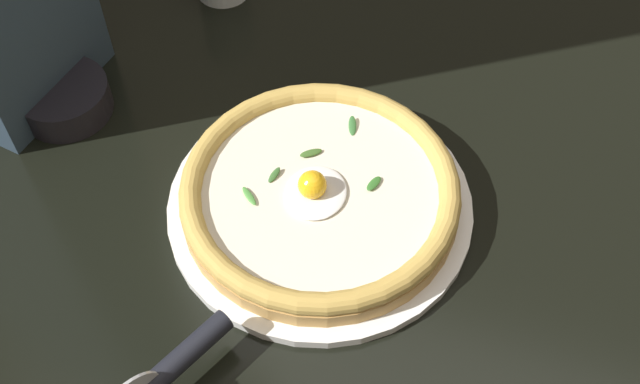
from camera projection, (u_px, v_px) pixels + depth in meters
ground_plane at (349, 231)px, 0.87m from camera, size 2.40×2.40×0.03m
pizza_plate at (320, 206)px, 0.86m from camera, size 0.34×0.34×0.01m
pizza at (320, 192)px, 0.84m from camera, size 0.30×0.30×0.06m
side_bowl at (64, 99)px, 0.94m from camera, size 0.11×0.11×0.04m
pizza_cutter at (169, 369)px, 0.71m from camera, size 0.15×0.07×0.08m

